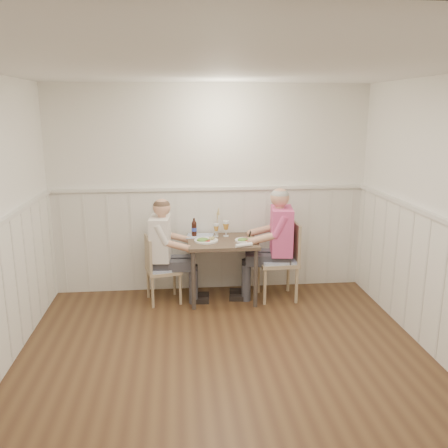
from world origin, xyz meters
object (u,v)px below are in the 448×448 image
diner_cream (164,258)px  dining_table (222,249)px  grass_vase (216,222)px  chair_right (282,257)px  beer_bottle (194,228)px  man_in_pink (277,252)px  chair_left (159,267)px

diner_cream → dining_table: bearing=0.4°
diner_cream → grass_vase: bearing=21.2°
chair_right → grass_vase: 0.93m
beer_bottle → diner_cream: bearing=-149.1°
dining_table → chair_right: bearing=-3.4°
chair_right → man_in_pink: man_in_pink is taller
chair_right → man_in_pink: bearing=-177.3°
man_in_pink → beer_bottle: size_ratio=6.11×
chair_right → grass_vase: bearing=159.6°
chair_left → grass_vase: grass_vase is taller
diner_cream → grass_vase: (0.65, 0.25, 0.37)m
man_in_pink → beer_bottle: man_in_pink is taller
diner_cream → beer_bottle: 0.53m
chair_left → diner_cream: (0.06, 0.02, 0.10)m
chair_right → chair_left: 1.51m
chair_right → grass_vase: size_ratio=2.63×
man_in_pink → grass_vase: man_in_pink is taller
dining_table → chair_left: (-0.77, -0.03, -0.20)m
dining_table → man_in_pink: 0.67m
chair_right → diner_cream: bearing=178.4°
diner_cream → grass_vase: size_ratio=3.54×
man_in_pink → diner_cream: (-1.37, 0.04, -0.05)m
dining_table → chair_left: size_ratio=1.01×
chair_left → beer_bottle: (0.44, 0.24, 0.41)m
grass_vase → dining_table: bearing=-78.3°
man_in_pink → beer_bottle: 1.07m
dining_table → grass_vase: 0.37m
dining_table → diner_cream: bearing=-179.6°
chair_right → man_in_pink: 0.09m
chair_right → man_in_pink: size_ratio=0.69×
man_in_pink → beer_bottle: bearing=165.2°
dining_table → diner_cream: 0.71m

